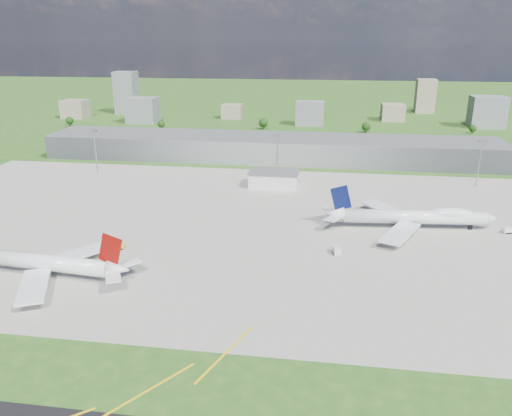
# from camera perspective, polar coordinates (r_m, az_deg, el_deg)

# --- Properties ---
(ground) EXTENTS (1400.00, 1400.00, 0.00)m
(ground) POSITION_cam_1_polar(r_m,az_deg,el_deg) (324.51, 1.30, 5.02)
(ground) COLOR #264F18
(ground) RESTS_ON ground
(apron) EXTENTS (360.00, 190.00, 0.08)m
(apron) POSITION_cam_1_polar(r_m,az_deg,el_deg) (218.91, 0.28, -1.88)
(apron) COLOR #9C988E
(apron) RESTS_ON ground
(terminal) EXTENTS (300.00, 42.00, 15.00)m
(terminal) POSITION_cam_1_polar(r_m,az_deg,el_deg) (337.35, 1.63, 6.85)
(terminal) COLOR gray
(terminal) RESTS_ON ground
(ops_building) EXTENTS (26.00, 16.00, 8.00)m
(ops_building) POSITION_cam_1_polar(r_m,az_deg,el_deg) (274.32, 2.06, 3.29)
(ops_building) COLOR silver
(ops_building) RESTS_ON ground
(mast_west) EXTENTS (3.50, 2.00, 25.90)m
(mast_west) POSITION_cam_1_polar(r_m,az_deg,el_deg) (316.25, -17.95, 7.03)
(mast_west) COLOR gray
(mast_west) RESTS_ON ground
(mast_center) EXTENTS (3.50, 2.00, 25.90)m
(mast_center) POSITION_cam_1_polar(r_m,az_deg,el_deg) (285.54, 2.44, 6.73)
(mast_center) COLOR gray
(mast_center) RESTS_ON ground
(mast_east) EXTENTS (3.50, 2.00, 25.90)m
(mast_east) POSITION_cam_1_polar(r_m,az_deg,el_deg) (295.38, 24.27, 5.49)
(mast_east) COLOR gray
(mast_east) RESTS_ON ground
(airliner_red_twin) EXTENTS (65.84, 51.09, 18.06)m
(airliner_red_twin) POSITION_cam_1_polar(r_m,az_deg,el_deg) (185.63, -23.03, -5.81)
(airliner_red_twin) COLOR white
(airliner_red_twin) RESTS_ON ground
(airliner_blue_quad) EXTENTS (72.37, 56.55, 18.89)m
(airliner_blue_quad) POSITION_cam_1_polar(r_m,az_deg,el_deg) (222.91, 17.59, -0.99)
(airliner_blue_quad) COLOR white
(airliner_blue_quad) RESTS_ON ground
(tug_yellow) EXTENTS (4.29, 2.89, 1.94)m
(tug_yellow) POSITION_cam_1_polar(r_m,az_deg,el_deg) (200.52, -15.38, -4.30)
(tug_yellow) COLOR yellow
(tug_yellow) RESTS_ON ground
(van_white_near) EXTENTS (3.53, 5.77, 2.72)m
(van_white_near) POSITION_cam_1_polar(r_m,az_deg,el_deg) (191.44, 9.15, -4.84)
(van_white_near) COLOR silver
(van_white_near) RESTS_ON ground
(van_white_far) EXTENTS (5.36, 3.46, 2.54)m
(van_white_far) POSITION_cam_1_polar(r_m,az_deg,el_deg) (233.83, 26.92, -2.31)
(van_white_far) COLOR white
(van_white_far) RESTS_ON ground
(bldg_far_w) EXTENTS (24.00, 20.00, 18.00)m
(bldg_far_w) POSITION_cam_1_polar(r_m,az_deg,el_deg) (552.07, -19.97, 10.60)
(bldg_far_w) COLOR gray
(bldg_far_w) RESTS_ON ground
(bldg_w) EXTENTS (28.00, 22.00, 24.00)m
(bldg_w) POSITION_cam_1_polar(r_m,az_deg,el_deg) (500.43, -12.83, 10.85)
(bldg_w) COLOR slate
(bldg_w) RESTS_ON ground
(bldg_cw) EXTENTS (20.00, 18.00, 14.00)m
(bldg_cw) POSITION_cam_1_polar(r_m,az_deg,el_deg) (517.18, -2.73, 10.98)
(bldg_cw) COLOR gray
(bldg_cw) RESTS_ON ground
(bldg_c) EXTENTS (26.00, 20.00, 22.00)m
(bldg_c) POSITION_cam_1_polar(r_m,az_deg,el_deg) (477.73, 6.19, 10.72)
(bldg_c) COLOR slate
(bldg_c) RESTS_ON ground
(bldg_ce) EXTENTS (22.00, 24.00, 16.00)m
(bldg_ce) POSITION_cam_1_polar(r_m,az_deg,el_deg) (520.97, 15.35, 10.51)
(bldg_ce) COLOR gray
(bldg_ce) RESTS_ON ground
(bldg_e) EXTENTS (30.00, 22.00, 28.00)m
(bldg_e) POSITION_cam_1_polar(r_m,az_deg,el_deg) (506.86, 24.91, 9.92)
(bldg_e) COLOR slate
(bldg_e) RESTS_ON ground
(bldg_tall_w) EXTENTS (22.00, 20.00, 44.00)m
(bldg_tall_w) POSITION_cam_1_polar(r_m,az_deg,el_deg) (569.44, -14.59, 12.65)
(bldg_tall_w) COLOR slate
(bldg_tall_w) RESTS_ON ground
(bldg_tall_e) EXTENTS (20.00, 18.00, 36.00)m
(bldg_tall_e) POSITION_cam_1_polar(r_m,az_deg,el_deg) (584.57, 18.77, 12.02)
(bldg_tall_e) COLOR gray
(bldg_tall_e) RESTS_ON ground
(tree_far_w) EXTENTS (7.20, 7.20, 8.80)m
(tree_far_w) POSITION_cam_1_polar(r_m,az_deg,el_deg) (499.58, -20.53, 9.34)
(tree_far_w) COLOR #382314
(tree_far_w) RESTS_ON ground
(tree_w) EXTENTS (6.75, 6.75, 8.25)m
(tree_w) POSITION_cam_1_polar(r_m,az_deg,el_deg) (458.70, -10.78, 9.40)
(tree_w) COLOR #382314
(tree_w) RESTS_ON ground
(tree_c) EXTENTS (8.10, 8.10, 9.90)m
(tree_c) POSITION_cam_1_polar(r_m,az_deg,el_deg) (452.33, 0.85, 9.72)
(tree_c) COLOR #382314
(tree_c) RESTS_ON ground
(tree_e) EXTENTS (7.65, 7.65, 9.35)m
(tree_e) POSITION_cam_1_polar(r_m,az_deg,el_deg) (444.66, 12.48, 9.08)
(tree_e) COLOR #382314
(tree_e) RESTS_ON ground
(tree_far_e) EXTENTS (6.30, 6.30, 7.70)m
(tree_far_e) POSITION_cam_1_polar(r_m,az_deg,el_deg) (469.46, 23.52, 8.35)
(tree_far_e) COLOR #382314
(tree_far_e) RESTS_ON ground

